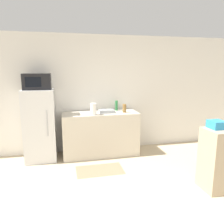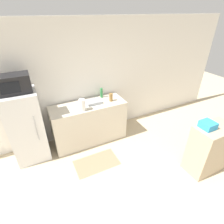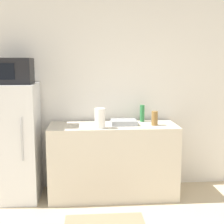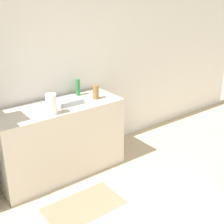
% 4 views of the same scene
% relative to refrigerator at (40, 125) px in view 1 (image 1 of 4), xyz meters
% --- Properties ---
extents(wall_back, '(8.00, 0.06, 2.60)m').
position_rel_refrigerator_xyz_m(wall_back, '(1.22, 0.36, 0.57)').
color(wall_back, white).
rests_on(wall_back, ground_plane).
extents(refrigerator, '(0.61, 0.60, 1.46)m').
position_rel_refrigerator_xyz_m(refrigerator, '(0.00, 0.00, 0.00)').
color(refrigerator, silver).
rests_on(refrigerator, ground_plane).
extents(microwave, '(0.53, 0.34, 0.31)m').
position_rel_refrigerator_xyz_m(microwave, '(-0.00, -0.00, 0.89)').
color(microwave, black).
rests_on(microwave, refrigerator).
extents(counter, '(1.62, 0.60, 0.94)m').
position_rel_refrigerator_xyz_m(counter, '(1.25, -0.01, -0.26)').
color(counter, beige).
rests_on(counter, ground_plane).
extents(sink_basin, '(0.32, 0.26, 0.06)m').
position_rel_refrigerator_xyz_m(sink_basin, '(1.39, -0.00, 0.24)').
color(sink_basin, '#9EA3A8').
rests_on(sink_basin, counter).
extents(bottle_tall, '(0.06, 0.06, 0.22)m').
position_rel_refrigerator_xyz_m(bottle_tall, '(1.66, 0.18, 0.32)').
color(bottle_tall, '#2D7F42').
rests_on(bottle_tall, counter).
extents(bottle_short, '(0.08, 0.08, 0.18)m').
position_rel_refrigerator_xyz_m(bottle_short, '(1.77, -0.08, 0.30)').
color(bottle_short, olive).
rests_on(bottle_short, counter).
extents(basket, '(0.22, 0.23, 0.12)m').
position_rel_refrigerator_xyz_m(basket, '(2.75, -1.75, 0.30)').
color(basket, '#2D8EC6').
rests_on(basket, shelf_cabinet).
extents(paper_towel_roll, '(0.12, 0.12, 0.24)m').
position_rel_refrigerator_xyz_m(paper_towel_roll, '(1.08, -0.20, 0.33)').
color(paper_towel_roll, white).
rests_on(paper_towel_roll, counter).
extents(kitchen_rug, '(0.87, 0.50, 0.01)m').
position_rel_refrigerator_xyz_m(kitchen_rug, '(1.10, -0.78, -0.73)').
color(kitchen_rug, '#937A5B').
rests_on(kitchen_rug, ground_plane).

